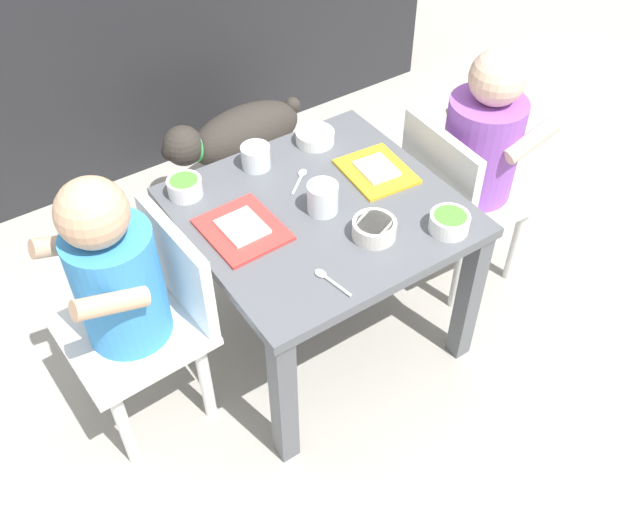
# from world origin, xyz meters

# --- Properties ---
(ground_plane) EXTENTS (7.00, 7.00, 0.00)m
(ground_plane) POSITION_xyz_m (0.00, 0.00, 0.00)
(ground_plane) COLOR #9E998E
(kitchen_cabinet_back) EXTENTS (2.10, 0.31, 0.99)m
(kitchen_cabinet_back) POSITION_xyz_m (0.00, 1.06, 0.50)
(kitchen_cabinet_back) COLOR #232326
(kitchen_cabinet_back) RESTS_ON ground
(dining_table) EXTENTS (0.58, 0.56, 0.43)m
(dining_table) POSITION_xyz_m (0.00, 0.00, 0.36)
(dining_table) COLOR #515459
(dining_table) RESTS_ON ground
(seated_child_left) EXTENTS (0.30, 0.30, 0.69)m
(seated_child_left) POSITION_xyz_m (-0.45, 0.03, 0.43)
(seated_child_left) COLOR white
(seated_child_left) RESTS_ON ground
(seated_child_right) EXTENTS (0.29, 0.29, 0.68)m
(seated_child_right) POSITION_xyz_m (0.45, -0.03, 0.42)
(seated_child_right) COLOR white
(seated_child_right) RESTS_ON ground
(dog) EXTENTS (0.48, 0.19, 0.29)m
(dog) POSITION_xyz_m (0.14, 0.66, 0.19)
(dog) COLOR #332D28
(dog) RESTS_ON ground
(food_tray_left) EXTENTS (0.16, 0.19, 0.02)m
(food_tray_left) POSITION_xyz_m (-0.18, 0.03, 0.44)
(food_tray_left) COLOR red
(food_tray_left) RESTS_ON dining_table
(food_tray_right) EXTENTS (0.16, 0.18, 0.02)m
(food_tray_right) POSITION_xyz_m (0.18, 0.03, 0.44)
(food_tray_right) COLOR gold
(food_tray_right) RESTS_ON dining_table
(water_cup_left) EXTENTS (0.07, 0.07, 0.06)m
(water_cup_left) POSITION_xyz_m (-0.04, 0.21, 0.45)
(water_cup_left) COLOR white
(water_cup_left) RESTS_ON dining_table
(water_cup_right) EXTENTS (0.07, 0.07, 0.07)m
(water_cup_right) POSITION_xyz_m (0.00, -0.01, 0.46)
(water_cup_right) COLOR white
(water_cup_right) RESTS_ON dining_table
(cereal_bowl_right_side) EXTENTS (0.09, 0.09, 0.04)m
(cereal_bowl_right_side) POSITION_xyz_m (0.19, -0.21, 0.45)
(cereal_bowl_right_side) COLOR white
(cereal_bowl_right_side) RESTS_ON dining_table
(veggie_bowl_far) EXTENTS (0.09, 0.09, 0.04)m
(veggie_bowl_far) POSITION_xyz_m (0.04, -0.14, 0.45)
(veggie_bowl_far) COLOR silver
(veggie_bowl_far) RESTS_ON dining_table
(cereal_bowl_left_side) EXTENTS (0.08, 0.08, 0.04)m
(cereal_bowl_left_side) POSITION_xyz_m (-0.23, 0.21, 0.45)
(cereal_bowl_left_side) COLOR white
(cereal_bowl_left_side) RESTS_ON dining_table
(veggie_bowl_near) EXTENTS (0.09, 0.09, 0.03)m
(veggie_bowl_near) POSITION_xyz_m (0.13, 0.21, 0.45)
(veggie_bowl_near) COLOR white
(veggie_bowl_near) RESTS_ON dining_table
(spoon_by_left_tray) EXTENTS (0.03, 0.10, 0.01)m
(spoon_by_left_tray) POSITION_xyz_m (-0.11, -0.19, 0.43)
(spoon_by_left_tray) COLOR silver
(spoon_by_left_tray) RESTS_ON dining_table
(spoon_by_right_tray) EXTENTS (0.08, 0.07, 0.01)m
(spoon_by_right_tray) POSITION_xyz_m (0.02, 0.11, 0.43)
(spoon_by_right_tray) COLOR silver
(spoon_by_right_tray) RESTS_ON dining_table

